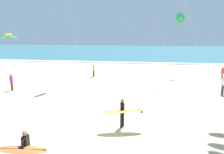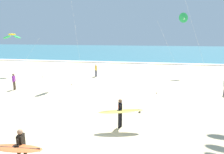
% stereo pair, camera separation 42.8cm
% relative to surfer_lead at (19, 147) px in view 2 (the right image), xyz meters
% --- Properties ---
extents(ocean_water, '(160.00, 60.00, 0.08)m').
position_rel_surfer_lead_xyz_m(ocean_water, '(2.14, 61.29, -1.00)').
color(ocean_water, '#336B7A').
rests_on(ocean_water, ground).
extents(shoreline_foam, '(160.00, 1.68, 0.01)m').
position_rel_surfer_lead_xyz_m(shoreline_foam, '(2.14, 31.59, -0.96)').
color(shoreline_foam, white).
rests_on(shoreline_foam, ocean_water).
extents(surfer_lead, '(2.00, 1.07, 1.71)m').
position_rel_surfer_lead_xyz_m(surfer_lead, '(0.00, 0.00, 0.00)').
color(surfer_lead, black).
rests_on(surfer_lead, ground).
extents(surfer_trailing, '(2.55, 1.15, 1.71)m').
position_rel_surfer_lead_xyz_m(surfer_trailing, '(3.35, 4.32, 0.01)').
color(surfer_trailing, black).
rests_on(surfer_trailing, ground).
extents(kite_delta_emerald_near, '(4.08, 1.60, 8.04)m').
position_rel_surfer_lead_xyz_m(kite_delta_emerald_near, '(9.12, 21.45, 6.33)').
color(kite_delta_emerald_near, green).
rests_on(kite_delta_emerald_near, ground).
extents(kite_arc_golden_low, '(4.52, 2.42, 5.41)m').
position_rel_surfer_lead_xyz_m(kite_arc_golden_low, '(-12.08, 16.80, 4.04)').
color(kite_arc_golden_low, green).
rests_on(kite_arc_golden_low, ground).
extents(bystander_purple_top, '(0.22, 0.50, 1.59)m').
position_rel_surfer_lead_xyz_m(bystander_purple_top, '(-7.97, 10.76, -0.23)').
color(bystander_purple_top, '#4C3D2D').
rests_on(bystander_purple_top, ground).
extents(bystander_yellow_top, '(0.29, 0.47, 1.59)m').
position_rel_surfer_lead_xyz_m(bystander_yellow_top, '(-1.68, 18.24, -0.23)').
color(bystander_yellow_top, '#2D334C').
rests_on(bystander_yellow_top, ground).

